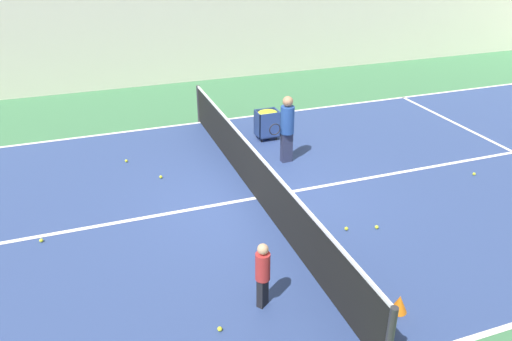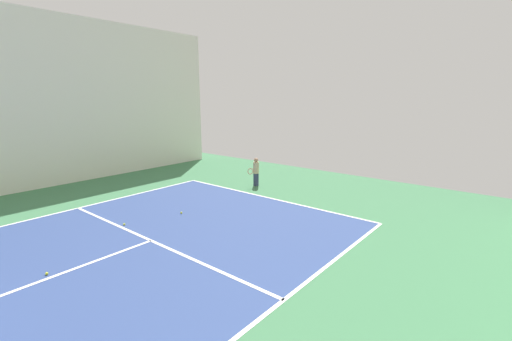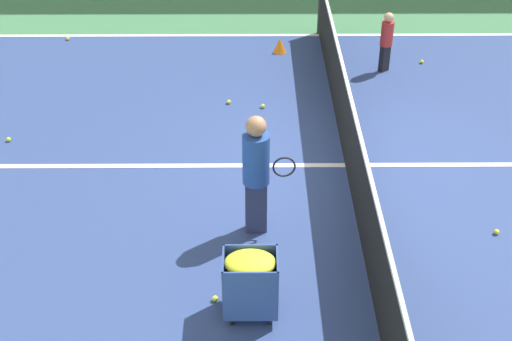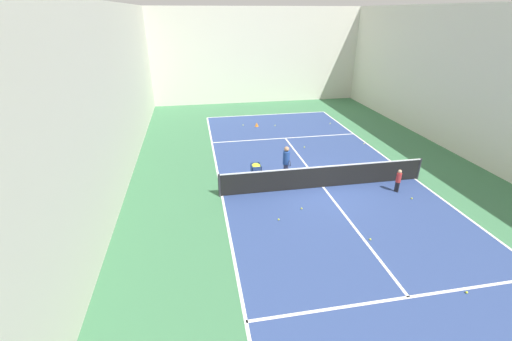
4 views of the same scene
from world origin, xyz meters
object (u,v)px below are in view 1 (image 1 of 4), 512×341
child_midcourt (263,271)px  ball_cart (267,119)px  coach_at_net (287,125)px  training_cone_1 (399,304)px  tennis_net (256,174)px

child_midcourt → ball_cart: size_ratio=1.36×
ball_cart → coach_at_net: bearing=-2.9°
training_cone_1 → coach_at_net: bearing=174.9°
tennis_net → training_cone_1: tennis_net is taller
ball_cart → training_cone_1: ball_cart is taller
ball_cart → child_midcourt: bearing=-21.6°
coach_at_net → ball_cart: coach_at_net is taller
ball_cart → training_cone_1: 6.83m
child_midcourt → training_cone_1: bearing=-60.7°
coach_at_net → training_cone_1: size_ratio=5.82×
tennis_net → training_cone_1: (3.88, 0.82, -0.41)m
child_midcourt → training_cone_1: child_midcourt is taller
tennis_net → ball_cart: 3.22m
tennis_net → coach_at_net: size_ratio=5.98×
tennis_net → coach_at_net: bearing=138.5°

